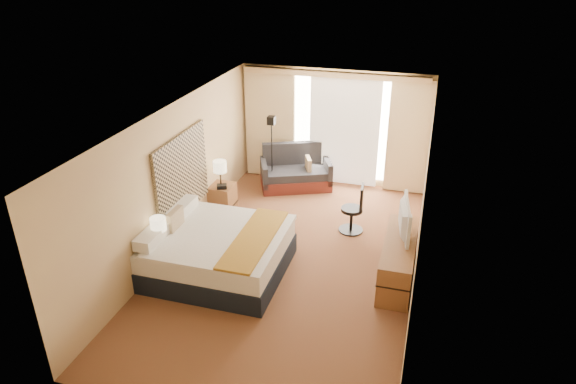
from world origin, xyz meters
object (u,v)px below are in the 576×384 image
(lamp_right, at_px, (220,167))
(television, at_px, (400,218))
(desk_chair, at_px, (355,211))
(lamp_left, at_px, (158,225))
(nightstand_left, at_px, (163,262))
(bed, at_px, (218,251))
(nightstand_right, at_px, (223,197))
(media_dresser, at_px, (398,259))
(floor_lamp, at_px, (272,139))
(loveseat, at_px, (296,173))

(lamp_right, height_order, television, television)
(desk_chair, distance_m, lamp_left, 3.67)
(nightstand_left, bearing_deg, television, 19.34)
(lamp_right, bearing_deg, television, -17.46)
(nightstand_left, bearing_deg, bed, 26.32)
(desk_chair, height_order, lamp_left, lamp_left)
(nightstand_right, height_order, bed, bed)
(nightstand_left, height_order, media_dresser, media_dresser)
(television, bearing_deg, nightstand_right, 63.25)
(bed, relative_size, floor_lamp, 1.26)
(desk_chair, relative_size, television, 0.96)
(nightstand_right, relative_size, lamp_right, 0.97)
(media_dresser, distance_m, bed, 2.96)
(nightstand_right, distance_m, media_dresser, 3.97)
(bed, bearing_deg, television, 17.23)
(lamp_left, bearing_deg, media_dresser, 15.33)
(media_dresser, height_order, lamp_right, lamp_right)
(floor_lamp, bearing_deg, nightstand_left, -100.46)
(nightstand_left, distance_m, loveseat, 4.18)
(media_dresser, xyz_separation_m, bed, (-2.89, -0.65, 0.03))
(media_dresser, xyz_separation_m, lamp_right, (-3.69, 1.38, 0.64))
(lamp_left, height_order, television, television)
(floor_lamp, bearing_deg, desk_chair, -32.91)
(media_dresser, distance_m, lamp_right, 3.99)
(desk_chair, bearing_deg, media_dresser, -59.30)
(bed, xyz_separation_m, television, (2.84, 0.88, 0.61))
(nightstand_right, relative_size, television, 0.55)
(media_dresser, height_order, loveseat, loveseat)
(desk_chair, bearing_deg, lamp_right, 173.96)
(lamp_right, bearing_deg, floor_lamp, 62.38)
(bed, relative_size, television, 2.15)
(lamp_right, bearing_deg, nightstand_right, 99.85)
(television, bearing_deg, loveseat, 34.20)
(media_dresser, relative_size, loveseat, 1.04)
(loveseat, height_order, lamp_left, lamp_left)
(lamp_left, bearing_deg, floor_lamp, 79.08)
(desk_chair, bearing_deg, bed, -139.54)
(lamp_left, bearing_deg, desk_chair, 40.11)
(media_dresser, distance_m, loveseat, 3.92)
(loveseat, bearing_deg, desk_chair, -69.30)
(media_dresser, height_order, television, television)
(nightstand_right, distance_m, floor_lamp, 1.67)
(loveseat, distance_m, desk_chair, 2.31)
(lamp_left, height_order, lamp_right, lamp_right)
(floor_lamp, relative_size, lamp_right, 3.02)
(desk_chair, bearing_deg, nightstand_left, -144.19)
(media_dresser, relative_size, television, 1.80)
(nightstand_right, distance_m, loveseat, 1.90)
(nightstand_left, xyz_separation_m, television, (3.65, 1.28, 0.71))
(nightstand_left, bearing_deg, floor_lamp, 79.54)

